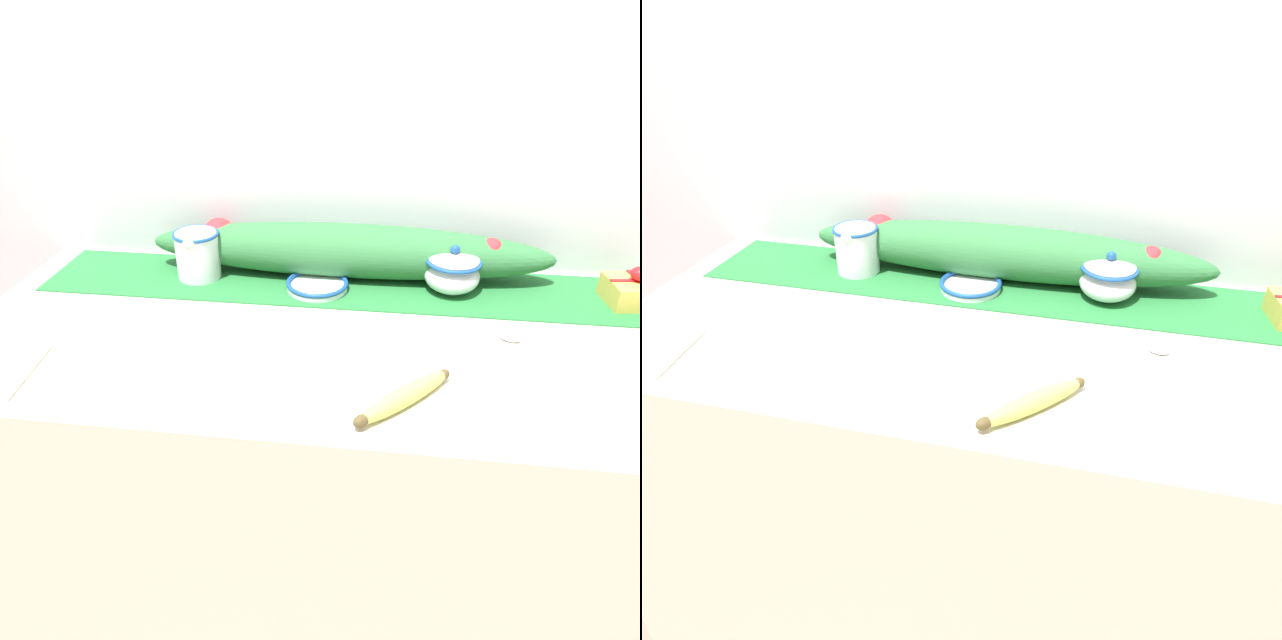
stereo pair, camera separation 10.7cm
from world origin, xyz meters
TOP-DOWN VIEW (x-y plane):
  - ground_plane at (0.00, 0.00)m, footprint 12.00×12.00m
  - countertop at (0.00, 0.00)m, footprint 1.50×0.66m
  - back_wall at (0.00, 0.35)m, footprint 2.30×0.04m
  - table_runner at (0.00, 0.20)m, footprint 1.38×0.23m
  - cream_pitcher at (-0.34, 0.20)m, footprint 0.11×0.12m
  - sugar_bowl at (0.23, 0.20)m, footprint 0.12×0.12m
  - small_dish at (-0.06, 0.17)m, footprint 0.14×0.14m
  - banana at (0.13, -0.21)m, footprint 0.17×0.17m
  - spoon at (0.32, 0.02)m, footprint 0.19×0.08m
  - poinsettia_garland at (-0.00, 0.26)m, footprint 0.93×0.14m

SIDE VIEW (x-z plane):
  - ground_plane at x=0.00m, z-range 0.00..0.00m
  - countertop at x=0.00m, z-range 0.00..0.90m
  - table_runner at x=0.00m, z-range 0.90..0.90m
  - spoon at x=0.32m, z-range 0.90..0.91m
  - small_dish at x=-0.06m, z-range 0.90..0.92m
  - banana at x=0.13m, z-range 0.90..0.93m
  - sugar_bowl at x=0.23m, z-range 0.90..1.01m
  - cream_pitcher at x=-0.34m, z-range 0.91..1.02m
  - poinsettia_garland at x=0.00m, z-range 0.90..1.03m
  - back_wall at x=0.00m, z-range 0.00..2.40m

